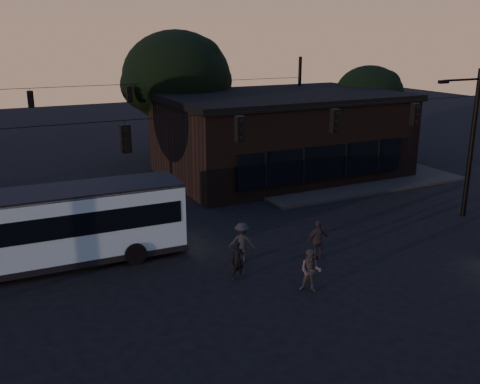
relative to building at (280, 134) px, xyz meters
name	(u,v)px	position (x,y,z in m)	size (l,w,h in m)	color
ground	(291,302)	(-9.00, -15.97, -2.71)	(120.00, 120.00, 0.00)	black
sidewalk_far_right	(333,174)	(3.00, -1.97, -2.63)	(14.00, 10.00, 0.15)	black
building	(280,134)	(0.00, 0.00, 0.00)	(15.40, 10.41, 5.40)	black
tree_behind	(177,77)	(-5.00, 6.03, 3.48)	(7.60, 7.60, 9.43)	black
tree_right	(369,95)	(9.00, 2.03, 1.93)	(5.20, 5.20, 6.86)	black
signal_rig_near	(240,157)	(-9.00, -11.97, 1.74)	(26.24, 0.30, 7.50)	black
signal_rig_far	(130,112)	(-9.00, 4.03, 1.50)	(26.24, 0.30, 7.50)	black
bus	(43,225)	(-16.25, -8.95, -0.94)	(11.28, 3.04, 3.15)	#A0C2CB
pedestrian_a	(237,261)	(-9.87, -13.49, -1.93)	(0.57, 0.37, 1.55)	black
pedestrian_b	(311,271)	(-7.92, -15.55, -1.90)	(0.79, 0.62, 1.62)	#353031
pedestrian_c	(318,240)	(-6.02, -13.27, -1.86)	(1.00, 0.42, 1.71)	black
pedestrian_d	(242,242)	(-8.92, -12.00, -1.87)	(1.08, 0.62, 1.68)	black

